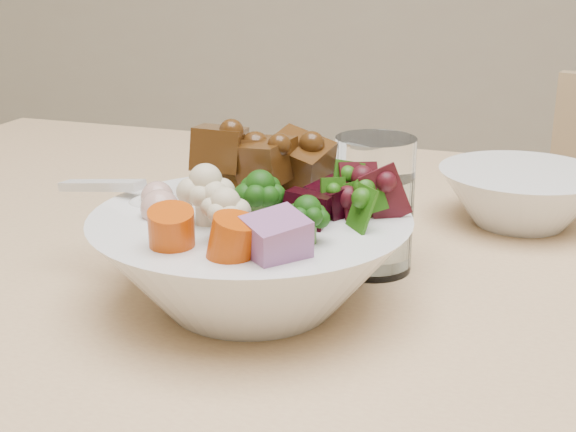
# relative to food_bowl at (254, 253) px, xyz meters

# --- Properties ---
(food_bowl) EXTENTS (0.22, 0.22, 0.12)m
(food_bowl) POSITION_rel_food_bowl_xyz_m (0.00, 0.00, 0.00)
(food_bowl) COLOR white
(food_bowl) RESTS_ON dining_table
(soup_spoon) EXTENTS (0.12, 0.07, 0.02)m
(soup_spoon) POSITION_rel_food_bowl_xyz_m (-0.09, 0.02, 0.03)
(soup_spoon) COLOR white
(soup_spoon) RESTS_ON food_bowl
(water_glass) EXTENTS (0.06, 0.06, 0.10)m
(water_glass) POSITION_rel_food_bowl_xyz_m (0.08, 0.08, 0.01)
(water_glass) COLOR white
(water_glass) RESTS_ON dining_table
(side_bowl) EXTENTS (0.15, 0.15, 0.05)m
(side_bowl) POSITION_rel_food_bowl_xyz_m (0.20, 0.21, -0.01)
(side_bowl) COLOR white
(side_bowl) RESTS_ON dining_table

